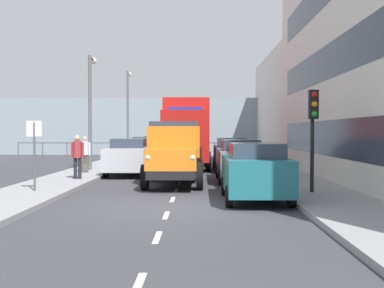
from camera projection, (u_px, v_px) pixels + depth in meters
name	position (u px, v px, depth m)	size (l,w,h in m)	color
ground_plane	(181.00, 179.00, 21.07)	(80.00, 80.00, 0.00)	#38383D
sidewalk_left	(289.00, 178.00, 21.00)	(2.45, 38.68, 0.15)	gray
sidewalk_right	(73.00, 177.00, 21.14)	(2.45, 38.68, 0.15)	gray
road_centreline_markings	(179.00, 182.00, 19.91)	(0.12, 33.49, 0.01)	silver
building_far_block	(326.00, 108.00, 37.09)	(8.96, 14.36, 7.71)	silver
sea_horizon	(190.00, 126.00, 43.34)	(80.00, 0.80, 5.00)	#84939E
seawall_railing	(190.00, 145.00, 39.78)	(28.08, 0.08, 1.20)	#4C5156
truck_vintage_orange	(174.00, 155.00, 18.51)	(2.17, 5.64, 2.43)	black
lorry_cargo_red	(187.00, 131.00, 27.88)	(2.58, 8.20, 3.87)	red
car_teal_kerbside_near	(255.00, 171.00, 14.50)	(1.88, 4.02, 1.72)	#1E6670
car_grey_kerbside_1	(240.00, 160.00, 20.17)	(1.84, 4.38, 1.72)	slate
car_navy_kerbside_2	(231.00, 154.00, 25.58)	(1.81, 4.26, 1.72)	navy
car_silver_oppositeside_0	(130.00, 156.00, 23.05)	(1.92, 4.55, 1.72)	#B7BABF
car_maroon_oppositeside_1	(146.00, 150.00, 30.03)	(1.86, 4.55, 1.72)	maroon
car_white_oppositeside_2	(156.00, 147.00, 36.57)	(1.95, 3.97, 1.72)	white
pedestrian_by_lamp	(77.00, 153.00, 19.73)	(0.53, 0.34, 1.76)	black
pedestrian_strolling	(85.00, 151.00, 22.75)	(0.53, 0.34, 1.68)	#4C473D
traffic_light_near	(313.00, 118.00, 15.28)	(0.28, 0.41, 3.20)	black
lamp_post_promenade	(91.00, 101.00, 24.47)	(0.32, 1.14, 5.69)	#59595B
lamp_post_far	(128.00, 106.00, 36.34)	(0.32, 1.14, 6.38)	#59595B
street_sign	(34.00, 143.00, 15.70)	(0.50, 0.07, 2.25)	#4C4C4C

